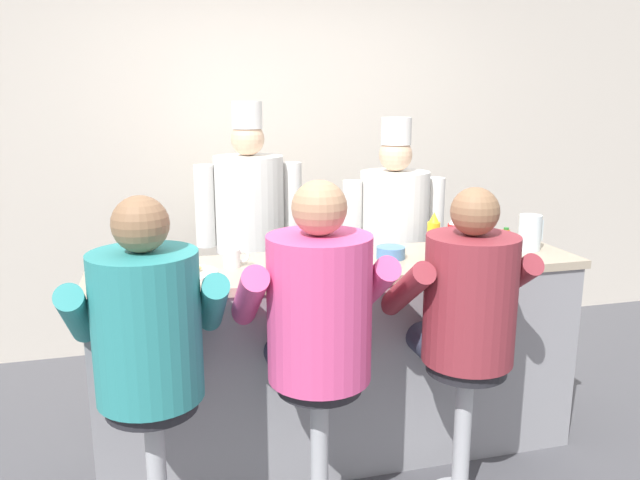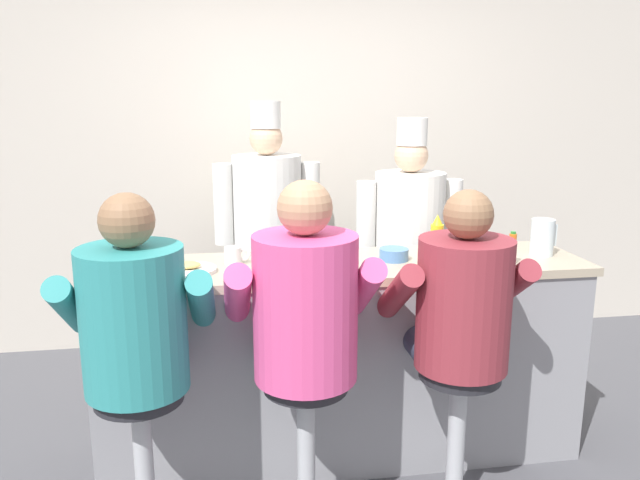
# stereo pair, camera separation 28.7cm
# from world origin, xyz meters

# --- Properties ---
(wall_back) EXTENTS (10.00, 0.06, 2.70)m
(wall_back) POSITION_xyz_m (0.00, 1.89, 1.35)
(wall_back) COLOR beige
(wall_back) RESTS_ON ground_plane
(diner_counter) EXTENTS (2.33, 0.57, 0.98)m
(diner_counter) POSITION_xyz_m (0.00, 0.28, 0.49)
(diner_counter) COLOR gray
(diner_counter) RESTS_ON ground_plane
(ketchup_bottle_red) EXTENTS (0.07, 0.07, 0.25)m
(ketchup_bottle_red) POSITION_xyz_m (0.49, 0.10, 1.10)
(ketchup_bottle_red) COLOR red
(ketchup_bottle_red) RESTS_ON diner_counter
(mustard_bottle_yellow) EXTENTS (0.06, 0.06, 0.23)m
(mustard_bottle_yellow) POSITION_xyz_m (0.43, 0.21, 1.09)
(mustard_bottle_yellow) COLOR yellow
(mustard_bottle_yellow) RESTS_ON diner_counter
(hot_sauce_bottle_orange) EXTENTS (0.03, 0.03, 0.16)m
(hot_sauce_bottle_orange) POSITION_xyz_m (0.77, 0.12, 1.06)
(hot_sauce_bottle_orange) COLOR orange
(hot_sauce_bottle_orange) RESTS_ON diner_counter
(water_pitcher_clear) EXTENTS (0.13, 0.11, 0.18)m
(water_pitcher_clear) POSITION_xyz_m (1.00, 0.27, 1.07)
(water_pitcher_clear) COLOR silver
(water_pitcher_clear) RESTS_ON diner_counter
(breakfast_plate) EXTENTS (0.25, 0.25, 0.05)m
(breakfast_plate) POSITION_xyz_m (-0.71, 0.23, 1.00)
(breakfast_plate) COLOR white
(breakfast_plate) RESTS_ON diner_counter
(cereal_bowl) EXTENTS (0.14, 0.14, 0.06)m
(cereal_bowl) POSITION_xyz_m (0.25, 0.29, 1.01)
(cereal_bowl) COLOR #4C7FB7
(cereal_bowl) RESTS_ON diner_counter
(coffee_mug_white) EXTENTS (0.12, 0.08, 0.08)m
(coffee_mug_white) POSITION_xyz_m (-0.51, 0.33, 1.02)
(coffee_mug_white) COLOR white
(coffee_mug_white) RESTS_ON diner_counter
(coffee_mug_blue) EXTENTS (0.14, 0.09, 0.09)m
(coffee_mug_blue) POSITION_xyz_m (-0.26, 0.17, 1.03)
(coffee_mug_blue) COLOR #4C7AB2
(coffee_mug_blue) RESTS_ON diner_counter
(napkin_dispenser_chrome) EXTENTS (0.11, 0.07, 0.13)m
(napkin_dispenser_chrome) POSITION_xyz_m (-0.09, 0.26, 1.05)
(napkin_dispenser_chrome) COLOR silver
(napkin_dispenser_chrome) RESTS_ON diner_counter
(diner_seated_teal) EXTENTS (0.59, 0.58, 1.42)m
(diner_seated_teal) POSITION_xyz_m (-0.89, -0.22, 0.89)
(diner_seated_teal) COLOR #B2B5BA
(diner_seated_teal) RESTS_ON ground_plane
(diner_seated_pink) EXTENTS (0.61, 0.61, 1.45)m
(diner_seated_pink) POSITION_xyz_m (-0.25, -0.22, 0.91)
(diner_seated_pink) COLOR #B2B5BA
(diner_seated_pink) RESTS_ON ground_plane
(diner_seated_maroon) EXTENTS (0.57, 0.57, 1.40)m
(diner_seated_maroon) POSITION_xyz_m (0.39, -0.22, 0.88)
(diner_seated_maroon) COLOR #B2B5BA
(diner_seated_maroon) RESTS_ON ground_plane
(cook_in_whites_near) EXTENTS (0.67, 0.43, 1.72)m
(cook_in_whites_near) POSITION_xyz_m (-0.27, 1.38, 0.95)
(cook_in_whites_near) COLOR #232328
(cook_in_whites_near) RESTS_ON ground_plane
(cook_in_whites_far) EXTENTS (0.64, 0.41, 1.63)m
(cook_in_whites_far) POSITION_xyz_m (0.53, 0.96, 0.90)
(cook_in_whites_far) COLOR #232328
(cook_in_whites_far) RESTS_ON ground_plane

